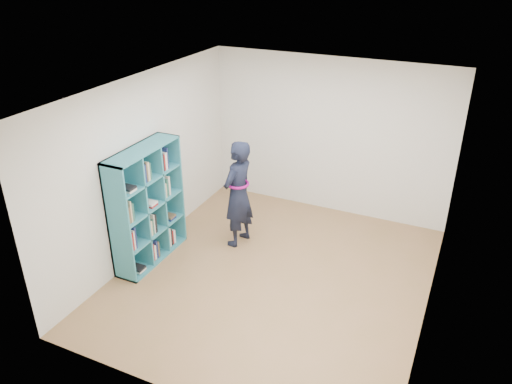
% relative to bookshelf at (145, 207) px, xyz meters
% --- Properties ---
extents(floor, '(4.50, 4.50, 0.00)m').
position_rel_bookshelf_xyz_m(floor, '(1.83, 0.30, -0.83)').
color(floor, olive).
rests_on(floor, ground).
extents(ceiling, '(4.50, 4.50, 0.00)m').
position_rel_bookshelf_xyz_m(ceiling, '(1.83, 0.30, 1.77)').
color(ceiling, white).
rests_on(ceiling, wall_back).
extents(wall_left, '(0.02, 4.50, 2.60)m').
position_rel_bookshelf_xyz_m(wall_left, '(-0.17, 0.30, 0.47)').
color(wall_left, white).
rests_on(wall_left, floor).
extents(wall_right, '(0.02, 4.50, 2.60)m').
position_rel_bookshelf_xyz_m(wall_right, '(3.83, 0.30, 0.47)').
color(wall_right, white).
rests_on(wall_right, floor).
extents(wall_back, '(4.00, 0.02, 2.60)m').
position_rel_bookshelf_xyz_m(wall_back, '(1.83, 2.55, 0.47)').
color(wall_back, white).
rests_on(wall_back, floor).
extents(wall_front, '(4.00, 0.02, 2.60)m').
position_rel_bookshelf_xyz_m(wall_front, '(1.83, -1.95, 0.47)').
color(wall_front, white).
rests_on(wall_front, floor).
extents(bookshelf, '(0.37, 1.28, 1.70)m').
position_rel_bookshelf_xyz_m(bookshelf, '(0.00, 0.00, 0.00)').
color(bookshelf, teal).
rests_on(bookshelf, floor).
extents(person, '(0.48, 0.65, 1.64)m').
position_rel_bookshelf_xyz_m(person, '(0.99, 0.91, -0.00)').
color(person, black).
rests_on(person, floor).
extents(smartphone, '(0.02, 0.08, 0.12)m').
position_rel_bookshelf_xyz_m(smartphone, '(0.85, 1.03, 0.10)').
color(smartphone, silver).
rests_on(smartphone, person).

